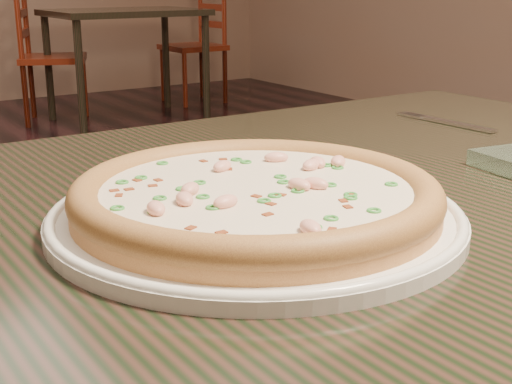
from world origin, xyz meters
TOP-DOWN VIEW (x-y plane):
  - hero_table at (0.06, -0.84)m, footprint 1.20×0.80m
  - plate at (-0.06, -0.89)m, footprint 0.36×0.36m
  - pizza at (-0.06, -0.89)m, footprint 0.32×0.32m
  - fork at (0.42, -0.68)m, footprint 0.02×0.18m
  - bg_table_right at (1.63, 3.19)m, footprint 1.00×0.70m
  - chair_c at (1.14, 3.43)m, footprint 0.55×0.55m
  - chair_d at (2.42, 3.59)m, footprint 0.42×0.42m

SIDE VIEW (x-z plane):
  - chair_c at x=1.14m, z-range -0.04..0.91m
  - chair_d at x=2.42m, z-range -0.04..0.91m
  - hero_table at x=0.06m, z-range 0.28..1.03m
  - bg_table_right at x=1.63m, z-range 0.28..1.03m
  - fork at x=0.42m, z-range 0.75..0.75m
  - plate at x=-0.06m, z-range 0.75..0.77m
  - pizza at x=-0.06m, z-range 0.76..0.79m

